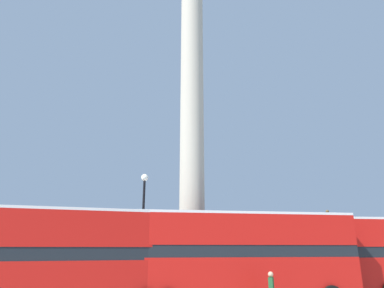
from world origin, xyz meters
The scene contains 5 objects.
monument_column centered at (0.00, 0.00, 8.84)m, with size 5.43×5.43×26.73m.
bus_b centered at (1.52, -4.78, 2.41)m, with size 11.08×3.31×4.36m.
bus_c centered at (-7.36, -4.86, 2.40)m, with size 11.51×3.65×4.35m.
equestrian_statue centered at (12.96, 4.82, 1.75)m, with size 3.42×2.79×5.81m.
street_lamp centered at (-3.26, -2.01, 3.70)m, with size 0.41×0.41×6.78m.
Camera 1 is at (-4.78, -21.66, 2.63)m, focal length 32.00 mm.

